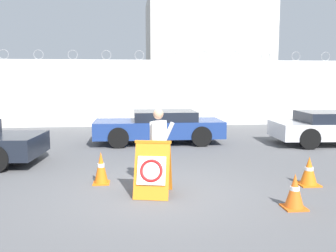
# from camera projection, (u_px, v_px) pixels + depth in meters

# --- Properties ---
(ground_plane) EXTENTS (90.00, 90.00, 0.00)m
(ground_plane) POSITION_uv_depth(u_px,v_px,m) (156.00, 192.00, 7.74)
(ground_plane) COLOR #5B5B5E
(perimeter_wall) EXTENTS (36.00, 0.30, 3.71)m
(perimeter_wall) POSITION_uv_depth(u_px,v_px,m) (140.00, 93.00, 18.54)
(perimeter_wall) COLOR silver
(perimeter_wall) RESTS_ON ground_plane
(building_block) EXTENTS (7.00, 5.44, 7.05)m
(building_block) POSITION_uv_depth(u_px,v_px,m) (205.00, 59.00, 22.77)
(building_block) COLOR beige
(building_block) RESTS_ON ground_plane
(barricade_sign) EXTENTS (0.85, 0.92, 1.11)m
(barricade_sign) POSITION_uv_depth(u_px,v_px,m) (153.00, 168.00, 7.44)
(barricade_sign) COLOR orange
(barricade_sign) RESTS_ON ground_plane
(security_guard) EXTENTS (0.57, 0.58, 1.69)m
(security_guard) POSITION_uv_depth(u_px,v_px,m) (159.00, 144.00, 7.98)
(security_guard) COLOR #514C42
(security_guard) RESTS_ON ground_plane
(traffic_cone_near) EXTENTS (0.36, 0.36, 0.72)m
(traffic_cone_near) POSITION_uv_depth(u_px,v_px,m) (101.00, 168.00, 8.30)
(traffic_cone_near) COLOR orange
(traffic_cone_near) RESTS_ON ground_plane
(traffic_cone_mid) EXTENTS (0.40, 0.40, 0.64)m
(traffic_cone_mid) POSITION_uv_depth(u_px,v_px,m) (295.00, 191.00, 6.71)
(traffic_cone_mid) COLOR orange
(traffic_cone_mid) RESTS_ON ground_plane
(traffic_cone_far) EXTENTS (0.43, 0.43, 0.63)m
(traffic_cone_far) POSITION_uv_depth(u_px,v_px,m) (309.00, 171.00, 8.20)
(traffic_cone_far) COLOR orange
(traffic_cone_far) RESTS_ON ground_plane
(parked_car_rear_sedan) EXTENTS (4.59, 1.94, 1.18)m
(parked_car_rear_sedan) POSITION_uv_depth(u_px,v_px,m) (160.00, 126.00, 13.57)
(parked_car_rear_sedan) COLOR black
(parked_car_rear_sedan) RESTS_ON ground_plane
(parked_car_far_side) EXTENTS (4.52, 2.20, 1.17)m
(parked_car_far_side) POSITION_uv_depth(u_px,v_px,m) (336.00, 127.00, 13.30)
(parked_car_far_side) COLOR black
(parked_car_far_side) RESTS_ON ground_plane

